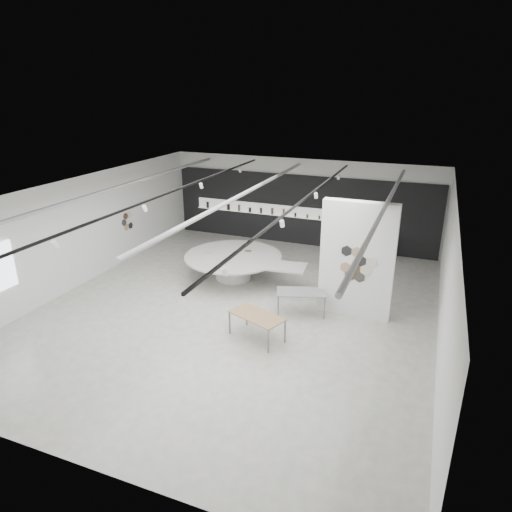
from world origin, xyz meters
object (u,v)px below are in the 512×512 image
at_px(partition_column, 357,260).
at_px(sample_table_stone, 301,293).
at_px(display_island, 235,264).
at_px(kitchen_counter, 369,244).
at_px(sample_table_wood, 257,317).

relative_size(partition_column, sample_table_stone, 2.19).
height_order(display_island, kitchen_counter, kitchen_counter).
relative_size(partition_column, sample_table_wood, 2.08).
xyz_separation_m(display_island, sample_table_stone, (3.04, -1.80, 0.11)).
bearing_deg(sample_table_wood, display_island, 122.12).
xyz_separation_m(partition_column, kitchen_counter, (-0.38, 5.51, -1.29)).
bearing_deg(kitchen_counter, partition_column, -91.50).
distance_m(partition_column, sample_table_stone, 1.97).
relative_size(partition_column, display_island, 0.75).
distance_m(display_island, sample_table_wood, 4.34).
distance_m(partition_column, display_island, 4.87).
relative_size(display_island, sample_table_stone, 2.91).
bearing_deg(sample_table_stone, sample_table_wood, -111.23).
bearing_deg(partition_column, display_island, 165.23).
bearing_deg(sample_table_stone, display_island, 149.35).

